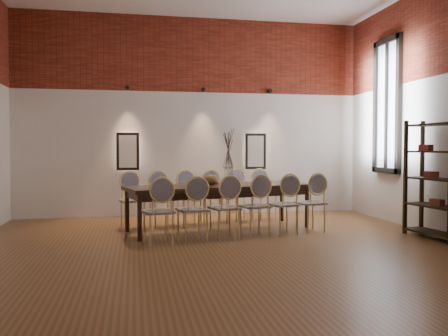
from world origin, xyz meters
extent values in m
cube|color=brown|center=(0.00, 0.00, -0.01)|extent=(7.00, 7.00, 0.02)
cube|color=silver|center=(0.00, 3.55, 2.00)|extent=(7.00, 0.10, 4.00)
cube|color=silver|center=(0.00, -3.55, 2.00)|extent=(7.00, 0.10, 4.00)
cube|color=maroon|center=(0.00, 3.48, 3.25)|extent=(7.00, 0.02, 1.50)
cube|color=#FFEAC6|center=(-1.30, 3.45, 1.30)|extent=(0.36, 0.06, 0.66)
cube|color=#FFEAC6|center=(1.30, 3.45, 1.30)|extent=(0.36, 0.06, 0.66)
cylinder|color=black|center=(-1.30, 3.42, 2.55)|extent=(0.08, 0.10, 0.08)
cylinder|color=black|center=(0.20, 3.42, 2.55)|extent=(0.08, 0.10, 0.08)
cylinder|color=black|center=(1.60, 3.42, 2.55)|extent=(0.08, 0.10, 0.08)
cube|color=silver|center=(3.46, 2.00, 2.15)|extent=(0.02, 0.78, 2.38)
cube|color=black|center=(3.44, 2.00, 2.15)|extent=(0.08, 0.90, 2.50)
cube|color=black|center=(3.44, 2.00, 2.15)|extent=(0.06, 0.06, 2.40)
cube|color=#351E14|center=(0.22, 1.65, 0.38)|extent=(3.23, 1.68, 0.75)
cylinder|color=silver|center=(0.38, 1.69, 0.90)|extent=(0.14, 0.14, 0.30)
ellipsoid|color=brown|center=(0.06, 1.56, 0.84)|extent=(0.24, 0.24, 0.18)
cube|color=#9D1259|center=(0.08, 1.82, 0.77)|extent=(0.29, 0.24, 0.03)
camera|label=1|loc=(-1.18, -6.11, 1.36)|focal=38.00mm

